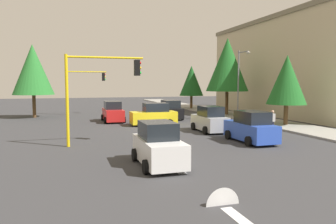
# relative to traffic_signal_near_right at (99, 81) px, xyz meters

# --- Properties ---
(ground_plane) EXTENTS (120.00, 120.00, 0.00)m
(ground_plane) POSITION_rel_traffic_signal_near_right_xyz_m (-6.00, 5.65, -3.82)
(ground_plane) COLOR #353538
(sidewalk_kerb) EXTENTS (80.00, 4.00, 0.15)m
(sidewalk_kerb) POSITION_rel_traffic_signal_near_right_xyz_m (-11.00, 16.15, -3.75)
(sidewalk_kerb) COLOR gray
(sidewalk_kerb) RESTS_ON ground
(lane_arrow_near) EXTENTS (2.40, 1.10, 1.10)m
(lane_arrow_near) POSITION_rel_traffic_signal_near_right_xyz_m (5.51, 2.65, -3.82)
(lane_arrow_near) COLOR silver
(lane_arrow_near) RESTS_ON ground
(lane_arrow_mid) EXTENTS (2.40, 1.10, 1.10)m
(lane_arrow_mid) POSITION_rel_traffic_signal_near_right_xyz_m (11.51, 2.65, -3.82)
(lane_arrow_mid) COLOR silver
(lane_arrow_mid) RESTS_ON ground
(apartment_block) EXTENTS (24.00, 9.30, 11.18)m
(apartment_block) POSITION_rel_traffic_signal_near_right_xyz_m (-13.32, 24.15, 1.78)
(apartment_block) COLOR #C6B793
(apartment_block) RESTS_ON ground
(traffic_signal_near_right) EXTENTS (0.36, 4.59, 5.38)m
(traffic_signal_near_right) POSITION_rel_traffic_signal_near_right_xyz_m (0.00, 0.00, 0.00)
(traffic_signal_near_right) COLOR yellow
(traffic_signal_near_right) RESTS_ON ground
(traffic_signal_far_right) EXTENTS (0.36, 4.59, 5.21)m
(traffic_signal_far_right) POSITION_rel_traffic_signal_near_right_xyz_m (-20.00, 0.03, -0.12)
(traffic_signal_far_right) COLOR yellow
(traffic_signal_far_right) RESTS_ON ground
(street_lamp_curbside) EXTENTS (2.15, 0.28, 7.00)m
(street_lamp_curbside) POSITION_rel_traffic_signal_near_right_xyz_m (-9.61, 14.85, 0.52)
(street_lamp_curbside) COLOR slate
(street_lamp_curbside) RESTS_ON ground
(tree_roadside_mid) EXTENTS (4.82, 4.82, 8.84)m
(tree_roadside_mid) POSITION_rel_traffic_signal_near_right_xyz_m (-14.00, 15.65, 1.99)
(tree_roadside_mid) COLOR brown
(tree_roadside_mid) RESTS_ON ground
(tree_opposite_side) EXTENTS (4.30, 4.30, 7.86)m
(tree_opposite_side) POSITION_rel_traffic_signal_near_right_xyz_m (-18.00, -5.35, 1.34)
(tree_opposite_side) COLOR brown
(tree_opposite_side) RESTS_ON ground
(tree_roadside_near) EXTENTS (3.37, 3.37, 6.12)m
(tree_roadside_near) POSITION_rel_traffic_signal_near_right_xyz_m (-4.00, 16.15, 0.17)
(tree_roadside_near) COLOR brown
(tree_roadside_near) RESTS_ON ground
(tree_roadside_far) EXTENTS (3.42, 3.42, 6.21)m
(tree_roadside_far) POSITION_rel_traffic_signal_near_right_xyz_m (-24.00, 15.15, 0.23)
(tree_roadside_far) COLOR brown
(tree_roadside_far) RESTS_ON ground
(car_black) EXTENTS (3.96, 2.06, 1.98)m
(car_black) POSITION_rel_traffic_signal_near_right_xyz_m (-12.28, 8.27, -2.93)
(car_black) COLOR black
(car_black) RESTS_ON ground
(car_silver) EXTENTS (3.82, 1.92, 1.98)m
(car_silver) POSITION_rel_traffic_signal_near_right_xyz_m (-3.00, 8.55, -2.93)
(car_silver) COLOR #B2B5BA
(car_silver) RESTS_ON ground
(car_yellow) EXTENTS (2.03, 4.00, 1.98)m
(car_yellow) POSITION_rel_traffic_signal_near_right_xyz_m (-8.00, 5.43, -2.93)
(car_yellow) COLOR yellow
(car_yellow) RESTS_ON ground
(car_red) EXTENTS (4.17, 2.00, 1.98)m
(car_red) POSITION_rel_traffic_signal_near_right_xyz_m (-11.85, 2.31, -2.93)
(car_red) COLOR red
(car_red) RESTS_ON ground
(car_white) EXTENTS (3.80, 1.97, 1.98)m
(car_white) POSITION_rel_traffic_signal_near_right_xyz_m (5.75, 2.07, -2.93)
(car_white) COLOR white
(car_white) RESTS_ON ground
(car_blue) EXTENTS (4.14, 1.98, 1.98)m
(car_blue) POSITION_rel_traffic_signal_near_right_xyz_m (1.78, 9.21, -2.93)
(car_blue) COLOR blue
(car_blue) RESTS_ON ground
(pedestrian_crossing) EXTENTS (0.40, 0.24, 1.70)m
(pedestrian_crossing) POSITION_rel_traffic_signal_near_right_xyz_m (-1.18, 12.85, -2.91)
(pedestrian_crossing) COLOR #262638
(pedestrian_crossing) RESTS_ON ground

